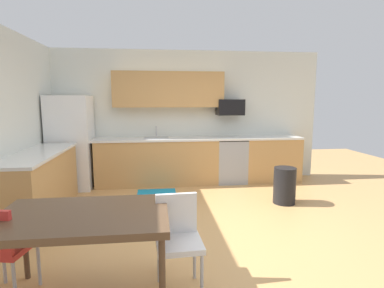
# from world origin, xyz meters

# --- Properties ---
(ground_plane) EXTENTS (12.00, 12.00, 0.00)m
(ground_plane) POSITION_xyz_m (0.00, 0.00, 0.00)
(ground_plane) COLOR tan
(wall_back) EXTENTS (5.80, 0.10, 2.70)m
(wall_back) POSITION_xyz_m (0.00, 2.65, 1.35)
(wall_back) COLOR silver
(wall_back) RESTS_ON ground
(cabinet_run_back) EXTENTS (2.41, 0.60, 0.90)m
(cabinet_run_back) POSITION_xyz_m (-0.55, 2.30, 0.45)
(cabinet_run_back) COLOR tan
(cabinet_run_back) RESTS_ON ground
(cabinet_run_back_right) EXTENTS (1.14, 0.60, 0.90)m
(cabinet_run_back_right) POSITION_xyz_m (1.83, 2.30, 0.45)
(cabinet_run_back_right) COLOR tan
(cabinet_run_back_right) RESTS_ON ground
(cabinet_run_left) EXTENTS (0.60, 2.00, 0.90)m
(cabinet_run_left) POSITION_xyz_m (-2.30, 0.80, 0.45)
(cabinet_run_left) COLOR tan
(cabinet_run_left) RESTS_ON ground
(countertop_back) EXTENTS (4.80, 0.64, 0.04)m
(countertop_back) POSITION_xyz_m (0.00, 2.30, 0.92)
(countertop_back) COLOR silver
(countertop_back) RESTS_ON cabinet_run_back
(countertop_left) EXTENTS (0.64, 2.00, 0.04)m
(countertop_left) POSITION_xyz_m (-2.30, 0.80, 0.92)
(countertop_left) COLOR silver
(countertop_left) RESTS_ON cabinet_run_left
(upper_cabinets_back) EXTENTS (2.20, 0.34, 0.70)m
(upper_cabinets_back) POSITION_xyz_m (-0.30, 2.43, 1.90)
(upper_cabinets_back) COLOR tan
(refrigerator) EXTENTS (0.76, 0.70, 1.78)m
(refrigerator) POSITION_xyz_m (-2.18, 2.22, 0.89)
(refrigerator) COLOR white
(refrigerator) RESTS_ON ground
(oven_range) EXTENTS (0.60, 0.60, 0.91)m
(oven_range) POSITION_xyz_m (0.96, 2.30, 0.46)
(oven_range) COLOR #999BA0
(oven_range) RESTS_ON ground
(microwave) EXTENTS (0.54, 0.36, 0.32)m
(microwave) POSITION_xyz_m (0.96, 2.40, 1.54)
(microwave) COLOR black
(sink_basin) EXTENTS (0.48, 0.40, 0.14)m
(sink_basin) POSITION_xyz_m (-0.56, 2.30, 0.88)
(sink_basin) COLOR #A5A8AD
(sink_basin) RESTS_ON countertop_back
(sink_faucet) EXTENTS (0.02, 0.02, 0.24)m
(sink_faucet) POSITION_xyz_m (-0.56, 2.48, 1.04)
(sink_faucet) COLOR #B2B5BA
(sink_faucet) RESTS_ON countertop_back
(dining_table) EXTENTS (1.40, 0.90, 0.77)m
(dining_table) POSITION_xyz_m (-1.18, -1.28, 0.71)
(dining_table) COLOR brown
(dining_table) RESTS_ON ground
(chair_near_table) EXTENTS (0.42, 0.42, 0.85)m
(chair_near_table) POSITION_xyz_m (-0.39, -1.20, 0.50)
(chair_near_table) COLOR white
(chair_near_table) RESTS_ON ground
(chair_far_side) EXTENTS (0.47, 0.47, 0.85)m
(chair_far_side) POSITION_xyz_m (-1.88, -1.22, 0.50)
(chair_far_side) COLOR red
(chair_far_side) RESTS_ON ground
(trash_bin) EXTENTS (0.36, 0.36, 0.60)m
(trash_bin) POSITION_xyz_m (1.52, 0.87, 0.30)
(trash_bin) COLOR black
(trash_bin) RESTS_ON ground
(floor_mat) EXTENTS (0.70, 0.50, 0.01)m
(floor_mat) POSITION_xyz_m (-0.57, 1.65, 0.01)
(floor_mat) COLOR #198CBF
(floor_mat) RESTS_ON ground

